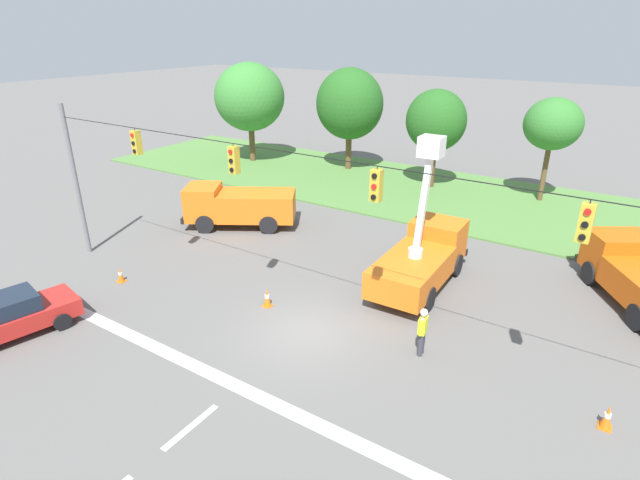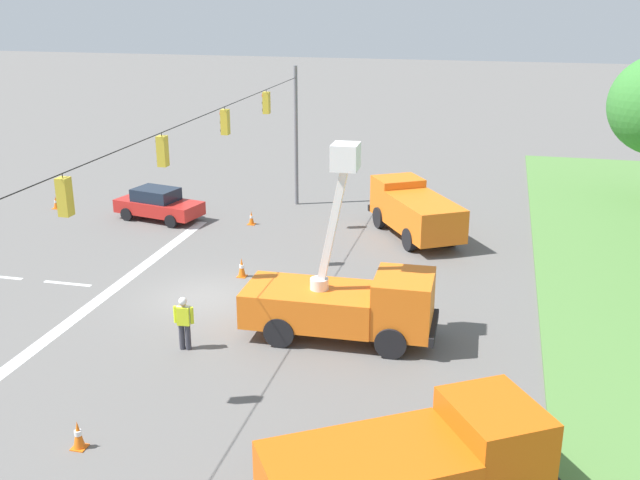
{
  "view_description": "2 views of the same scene",
  "coord_description": "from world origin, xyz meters",
  "px_view_note": "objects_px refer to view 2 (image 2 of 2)",
  "views": [
    {
      "loc": [
        8.89,
        -12.7,
        10.31
      ],
      "look_at": [
        -1.68,
        3.6,
        1.97
      ],
      "focal_mm": 28.0,
      "sensor_mm": 36.0,
      "label": 1
    },
    {
      "loc": [
        23.83,
        10.21,
        10.83
      ],
      "look_at": [
        -1.42,
        4.08,
        2.09
      ],
      "focal_mm": 42.0,
      "sensor_mm": 36.0,
      "label": 2
    }
  ],
  "objects_px": {
    "sedan_red": "(158,204)",
    "traffic_cone_lane_edge_a": "(56,203)",
    "traffic_cone_mid_right": "(78,435)",
    "utility_truck_bucket_lift": "(347,300)",
    "utility_truck_support_far": "(416,463)",
    "road_worker": "(184,320)",
    "traffic_cone_foreground_left": "(242,268)",
    "traffic_cone_mid_left": "(251,218)",
    "utility_truck_support_near": "(414,210)"
  },
  "relations": [
    {
      "from": "sedan_red",
      "to": "road_worker",
      "type": "relative_size",
      "value": 2.59
    },
    {
      "from": "utility_truck_bucket_lift",
      "to": "traffic_cone_lane_edge_a",
      "type": "bearing_deg",
      "value": -122.51
    },
    {
      "from": "traffic_cone_lane_edge_a",
      "to": "sedan_red",
      "type": "bearing_deg",
      "value": 85.31
    },
    {
      "from": "utility_truck_support_near",
      "to": "traffic_cone_mid_left",
      "type": "relative_size",
      "value": 9.47
    },
    {
      "from": "sedan_red",
      "to": "traffic_cone_lane_edge_a",
      "type": "height_order",
      "value": "sedan_red"
    },
    {
      "from": "sedan_red",
      "to": "traffic_cone_mid_right",
      "type": "relative_size",
      "value": 6.02
    },
    {
      "from": "traffic_cone_mid_left",
      "to": "utility_truck_bucket_lift",
      "type": "bearing_deg",
      "value": 32.25
    },
    {
      "from": "utility_truck_support_near",
      "to": "traffic_cone_foreground_left",
      "type": "bearing_deg",
      "value": -41.6
    },
    {
      "from": "utility_truck_support_far",
      "to": "traffic_cone_mid_left",
      "type": "distance_m",
      "value": 21.58
    },
    {
      "from": "road_worker",
      "to": "traffic_cone_mid_right",
      "type": "distance_m",
      "value": 5.69
    },
    {
      "from": "traffic_cone_foreground_left",
      "to": "traffic_cone_mid_left",
      "type": "xyz_separation_m",
      "value": [
        -6.69,
        -1.85,
        -0.06
      ]
    },
    {
      "from": "utility_truck_bucket_lift",
      "to": "utility_truck_support_near",
      "type": "distance_m",
      "value": 11.16
    },
    {
      "from": "utility_truck_bucket_lift",
      "to": "traffic_cone_mid_right",
      "type": "relative_size",
      "value": 8.45
    },
    {
      "from": "utility_truck_support_far",
      "to": "road_worker",
      "type": "bearing_deg",
      "value": -126.76
    },
    {
      "from": "utility_truck_bucket_lift",
      "to": "road_worker",
      "type": "distance_m",
      "value": 5.2
    },
    {
      "from": "utility_truck_support_far",
      "to": "traffic_cone_foreground_left",
      "type": "height_order",
      "value": "utility_truck_support_far"
    },
    {
      "from": "sedan_red",
      "to": "traffic_cone_mid_left",
      "type": "height_order",
      "value": "sedan_red"
    },
    {
      "from": "traffic_cone_foreground_left",
      "to": "utility_truck_support_far",
      "type": "bearing_deg",
      "value": 34.0
    },
    {
      "from": "utility_truck_bucket_lift",
      "to": "utility_truck_support_far",
      "type": "height_order",
      "value": "utility_truck_bucket_lift"
    },
    {
      "from": "traffic_cone_mid_left",
      "to": "traffic_cone_mid_right",
      "type": "distance_m",
      "value": 18.8
    },
    {
      "from": "utility_truck_bucket_lift",
      "to": "traffic_cone_foreground_left",
      "type": "relative_size",
      "value": 8.28
    },
    {
      "from": "utility_truck_bucket_lift",
      "to": "utility_truck_support_near",
      "type": "bearing_deg",
      "value": 175.65
    },
    {
      "from": "utility_truck_support_near",
      "to": "traffic_cone_mid_left",
      "type": "distance_m",
      "value": 7.89
    },
    {
      "from": "sedan_red",
      "to": "traffic_cone_mid_right",
      "type": "bearing_deg",
      "value": 19.46
    },
    {
      "from": "utility_truck_support_far",
      "to": "traffic_cone_foreground_left",
      "type": "relative_size",
      "value": 8.5
    },
    {
      "from": "road_worker",
      "to": "traffic_cone_lane_edge_a",
      "type": "distance_m",
      "value": 18.57
    },
    {
      "from": "utility_truck_support_near",
      "to": "road_worker",
      "type": "xyz_separation_m",
      "value": [
        13.12,
        -5.63,
        -0.25
      ]
    },
    {
      "from": "utility_truck_bucket_lift",
      "to": "traffic_cone_lane_edge_a",
      "type": "xyz_separation_m",
      "value": [
        -11.3,
        -17.73,
        -1.01
      ]
    },
    {
      "from": "utility_truck_support_far",
      "to": "traffic_cone_mid_right",
      "type": "bearing_deg",
      "value": -92.09
    },
    {
      "from": "traffic_cone_mid_right",
      "to": "traffic_cone_lane_edge_a",
      "type": "relative_size",
      "value": 1.16
    },
    {
      "from": "road_worker",
      "to": "traffic_cone_mid_left",
      "type": "relative_size",
      "value": 2.65
    },
    {
      "from": "sedan_red",
      "to": "traffic_cone_lane_edge_a",
      "type": "distance_m",
      "value": 6.07
    },
    {
      "from": "traffic_cone_foreground_left",
      "to": "traffic_cone_lane_edge_a",
      "type": "distance_m",
      "value": 14.37
    },
    {
      "from": "traffic_cone_foreground_left",
      "to": "sedan_red",
      "type": "bearing_deg",
      "value": -134.35
    },
    {
      "from": "utility_truck_support_near",
      "to": "utility_truck_support_far",
      "type": "distance_m",
      "value": 19.21
    },
    {
      "from": "utility_truck_bucket_lift",
      "to": "sedan_red",
      "type": "xyz_separation_m",
      "value": [
        -10.81,
        -11.7,
        -0.54
      ]
    },
    {
      "from": "traffic_cone_lane_edge_a",
      "to": "traffic_cone_mid_left",
      "type": "bearing_deg",
      "value": 88.77
    },
    {
      "from": "sedan_red",
      "to": "traffic_cone_mid_left",
      "type": "xyz_separation_m",
      "value": [
        -0.26,
        4.72,
        -0.46
      ]
    },
    {
      "from": "utility_truck_support_near",
      "to": "traffic_cone_foreground_left",
      "type": "distance_m",
      "value": 9.05
    },
    {
      "from": "traffic_cone_mid_left",
      "to": "road_worker",
      "type": "bearing_deg",
      "value": 9.55
    },
    {
      "from": "utility_truck_support_far",
      "to": "traffic_cone_mid_left",
      "type": "xyz_separation_m",
      "value": [
        -19.01,
        -10.17,
        -0.82
      ]
    },
    {
      "from": "sedan_red",
      "to": "road_worker",
      "type": "xyz_separation_m",
      "value": [
        12.8,
        6.92,
        0.21
      ]
    },
    {
      "from": "utility_truck_support_far",
      "to": "traffic_cone_mid_right",
      "type": "xyz_separation_m",
      "value": [
        -0.31,
        -8.37,
        -0.77
      ]
    },
    {
      "from": "traffic_cone_foreground_left",
      "to": "traffic_cone_mid_right",
      "type": "relative_size",
      "value": 1.02
    },
    {
      "from": "traffic_cone_lane_edge_a",
      "to": "road_worker",
      "type": "bearing_deg",
      "value": 44.24
    },
    {
      "from": "road_worker",
      "to": "traffic_cone_lane_edge_a",
      "type": "relative_size",
      "value": 2.69
    },
    {
      "from": "road_worker",
      "to": "traffic_cone_mid_left",
      "type": "height_order",
      "value": "road_worker"
    },
    {
      "from": "utility_truck_support_far",
      "to": "traffic_cone_mid_left",
      "type": "relative_size",
      "value": 9.87
    },
    {
      "from": "traffic_cone_foreground_left",
      "to": "traffic_cone_mid_right",
      "type": "distance_m",
      "value": 12.02
    },
    {
      "from": "utility_truck_bucket_lift",
      "to": "traffic_cone_lane_edge_a",
      "type": "relative_size",
      "value": 9.78
    }
  ]
}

